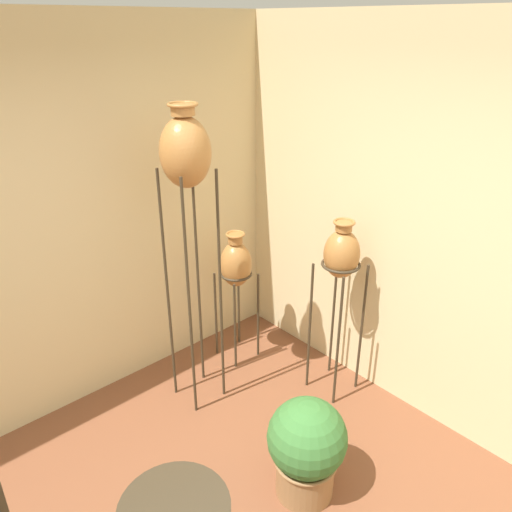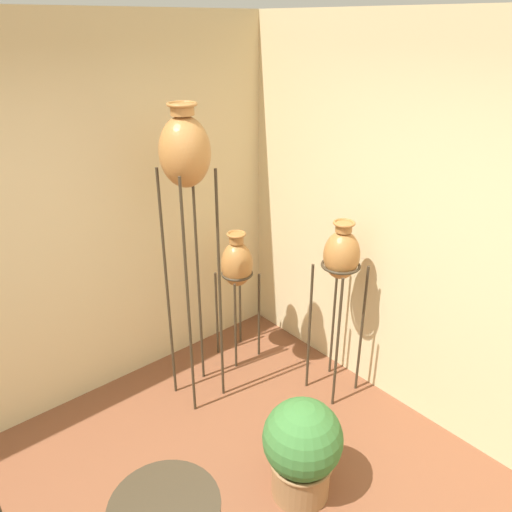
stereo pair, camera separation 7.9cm
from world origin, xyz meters
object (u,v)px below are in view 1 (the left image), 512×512
(vase_stand_short, at_px, (236,266))
(potted_plant, at_px, (306,447))
(vase_stand_tall, at_px, (186,160))
(vase_stand_medium, at_px, (341,258))

(vase_stand_short, bearing_deg, potted_plant, -113.98)
(vase_stand_tall, distance_m, potted_plant, 1.87)
(vase_stand_medium, xyz_separation_m, vase_stand_short, (-0.28, 0.82, -0.27))
(vase_stand_tall, xyz_separation_m, potted_plant, (-0.05, -1.15, -1.48))
(vase_stand_short, height_order, potted_plant, vase_stand_short)
(vase_stand_tall, xyz_separation_m, vase_stand_medium, (0.82, -0.63, -0.72))
(vase_stand_medium, xyz_separation_m, potted_plant, (-0.87, -0.52, -0.76))
(potted_plant, bearing_deg, vase_stand_tall, 87.42)
(vase_stand_tall, distance_m, vase_stand_medium, 1.26)
(vase_stand_short, bearing_deg, vase_stand_medium, -71.24)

